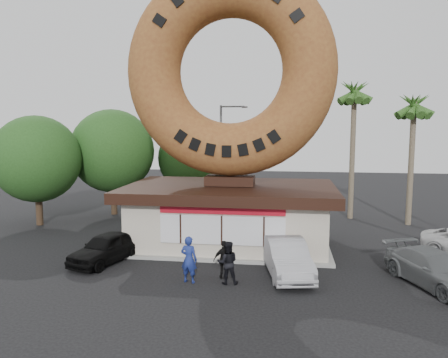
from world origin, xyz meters
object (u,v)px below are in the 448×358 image
at_px(person_right, 224,260).
at_px(car_grey, 435,269).
at_px(donut_shop, 230,213).
at_px(person_left, 189,259).
at_px(car_black, 106,248).
at_px(giant_donut, 230,71).
at_px(car_silver, 287,257).
at_px(street_lamp, 223,152).
at_px(person_center, 228,263).

bearing_deg(person_right, car_grey, 164.09).
bearing_deg(donut_shop, person_left, -99.07).
bearing_deg(car_black, giant_donut, 53.01).
height_order(giant_donut, car_black, giant_donut).
height_order(giant_donut, car_silver, giant_donut).
relative_size(donut_shop, car_grey, 2.30).
bearing_deg(car_grey, car_silver, 152.11).
relative_size(giant_donut, car_grey, 2.26).
height_order(donut_shop, person_right, donut_shop).
height_order(donut_shop, car_black, donut_shop).
bearing_deg(car_grey, donut_shop, 128.82).
height_order(street_lamp, car_grey, street_lamp).
distance_m(person_left, car_grey, 10.03).
height_order(person_right, car_silver, person_right).
bearing_deg(person_right, car_silver, -179.21).
bearing_deg(car_silver, person_left, -169.82).
xyz_separation_m(person_center, person_right, (-0.22, 0.60, -0.07)).
bearing_deg(car_black, car_silver, 14.16).
relative_size(person_right, car_grey, 0.34).
height_order(giant_donut, person_right, giant_donut).
relative_size(donut_shop, person_center, 6.25).
relative_size(street_lamp, person_center, 4.46).
relative_size(person_left, car_grey, 0.40).
xyz_separation_m(giant_donut, person_right, (0.45, -5.30, -8.48)).
xyz_separation_m(person_left, person_right, (1.40, 0.66, -0.16)).
relative_size(giant_donut, person_left, 5.61).
distance_m(giant_donut, person_center, 10.29).
bearing_deg(car_black, person_center, -0.53).
bearing_deg(person_right, giant_donut, -103.30).
relative_size(person_center, person_right, 1.09).
height_order(giant_donut, person_left, giant_donut).
bearing_deg(person_left, person_right, -142.91).
bearing_deg(person_left, giant_donut, -87.39).
distance_m(street_lamp, car_grey, 18.88).
relative_size(person_left, car_silver, 0.42).
relative_size(donut_shop, person_right, 6.80).
xyz_separation_m(donut_shop, giant_donut, (0.00, 0.02, 7.54)).
bearing_deg(donut_shop, car_silver, -54.96).
bearing_deg(person_center, person_left, -6.10).
bearing_deg(car_black, donut_shop, 52.90).
bearing_deg(street_lamp, car_grey, -53.97).
bearing_deg(person_right, person_center, 91.77).
distance_m(giant_donut, person_right, 10.01).
bearing_deg(person_left, car_silver, -147.09).
bearing_deg(donut_shop, street_lamp, 100.50).
bearing_deg(car_silver, donut_shop, 113.96).
distance_m(giant_donut, person_left, 10.28).
relative_size(donut_shop, giant_donut, 1.02).
bearing_deg(giant_donut, person_right, -85.16).
distance_m(donut_shop, person_left, 6.07).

